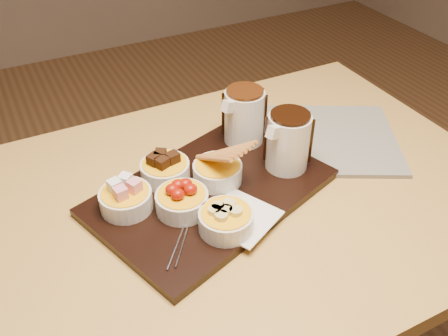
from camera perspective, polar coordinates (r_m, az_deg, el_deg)
name	(u,v)px	position (r m, az deg, el deg)	size (l,w,h in m)	color
dining_table	(218,235)	(1.07, -0.66, -7.64)	(1.20, 0.80, 0.75)	tan
serving_board	(211,192)	(1.00, -1.53, -2.79)	(0.46, 0.30, 0.02)	black
napkin	(241,217)	(0.93, 1.93, -5.63)	(0.12, 0.12, 0.00)	white
bowl_marshmallows	(126,200)	(0.96, -11.14, -3.62)	(0.10, 0.10, 0.04)	silver
bowl_cake	(165,171)	(1.02, -6.73, -0.34)	(0.10, 0.10, 0.04)	silver
bowl_strawberries	(182,202)	(0.94, -4.81, -3.88)	(0.10, 0.10, 0.04)	silver
bowl_biscotti	(218,173)	(1.01, -0.74, -0.52)	(0.10, 0.10, 0.04)	silver
bowl_bananas	(226,221)	(0.90, 0.23, -6.07)	(0.10, 0.10, 0.04)	silver
pitcher_dark_chocolate	(288,142)	(1.03, 7.33, 2.97)	(0.09, 0.09, 0.12)	silver
pitcher_milk_chocolate	(244,117)	(1.10, 2.32, 5.86)	(0.09, 0.09, 0.12)	silver
fondue_skewers	(188,217)	(0.93, -4.18, -5.59)	(0.26, 0.03, 0.01)	silver
newspaper	(318,139)	(1.18, 10.73, 3.33)	(0.36, 0.28, 0.01)	beige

